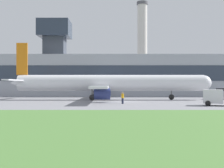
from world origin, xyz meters
name	(u,v)px	position (x,y,z in m)	size (l,w,h in m)	color
ground_plane	(126,101)	(0.00, 0.00, 0.00)	(400.00, 400.00, 0.00)	gray
grass_strip	(165,143)	(0.00, -36.50, 0.03)	(240.00, 37.00, 0.06)	#4C7A38
terminal_building	(117,74)	(-1.12, 26.46, 5.23)	(61.38, 14.41, 18.54)	#9EA3AD
smokestack_left	(141,46)	(8.54, 62.38, 16.59)	(4.06, 4.06, 32.85)	beige
airplane	(107,83)	(-3.24, 4.79, 2.93)	(35.96, 31.49, 10.17)	silver
pushback_tug	(219,94)	(17.39, 6.37, 0.93)	(3.56, 2.58, 2.07)	gray
baggage_truck	(216,98)	(11.13, -10.44, 1.02)	(4.59, 3.71, 2.07)	white
ground_crew_person	(122,98)	(-0.98, -6.65, 0.85)	(0.50, 0.50, 1.67)	#23283D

